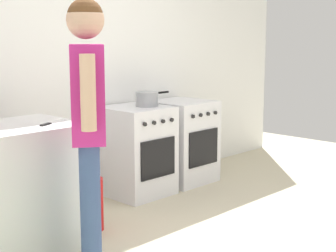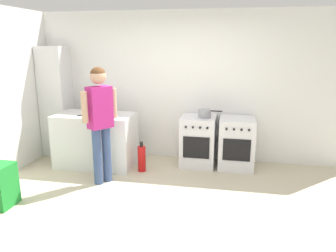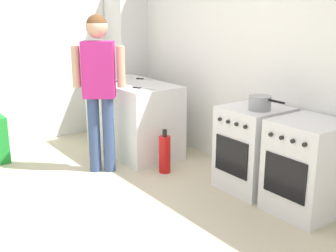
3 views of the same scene
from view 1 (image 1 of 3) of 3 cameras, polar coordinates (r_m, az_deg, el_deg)
ground_plane at (r=3.82m, az=9.00°, el=-13.40°), size 8.00×8.00×0.00m
back_wall at (r=4.90m, az=-9.72°, el=7.35°), size 6.00×0.10×2.60m
oven_left at (r=4.94m, az=-3.59°, el=-2.74°), size 0.57×0.62×0.85m
oven_right at (r=5.39m, az=1.49°, el=-1.68°), size 0.58×0.62×0.85m
pot at (r=4.89m, az=-2.31°, el=3.00°), size 0.39×0.21×0.14m
knife_chef at (r=3.71m, az=-12.70°, el=0.37°), size 0.29×0.16×0.01m
person at (r=3.22m, az=-8.89°, el=1.71°), size 0.37×0.48×1.73m
fire_extinguisher at (r=4.10m, az=-8.09°, el=-8.47°), size 0.13×0.13×0.50m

